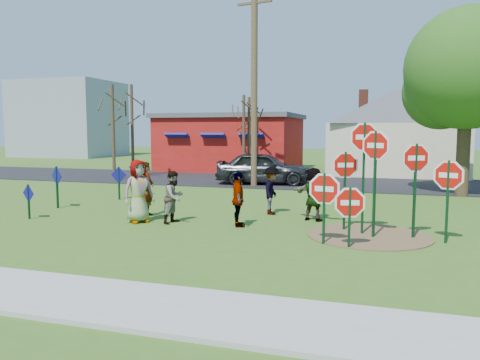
{
  "coord_description": "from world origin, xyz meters",
  "views": [
    {
      "loc": [
        4.8,
        -13.47,
        2.74
      ],
      "look_at": [
        0.12,
        1.74,
        1.07
      ],
      "focal_mm": 35.0,
      "sensor_mm": 36.0,
      "label": 1
    }
  ],
  "objects_px": {
    "stop_sign_d": "(416,166)",
    "person_a": "(138,191)",
    "stop_sign_c": "(375,159)",
    "utility_pole": "(254,78)",
    "person_b": "(147,189)",
    "stop_sign_a": "(324,194)",
    "stop_sign_b": "(364,149)",
    "leafy_tree": "(470,75)",
    "suv": "(263,168)"
  },
  "relations": [
    {
      "from": "stop_sign_c",
      "to": "leafy_tree",
      "type": "distance_m",
      "value": 10.21
    },
    {
      "from": "stop_sign_b",
      "to": "utility_pole",
      "type": "xyz_separation_m",
      "value": [
        -5.63,
        9.64,
        3.03
      ]
    },
    {
      "from": "person_a",
      "to": "person_b",
      "type": "height_order",
      "value": "person_a"
    },
    {
      "from": "stop_sign_d",
      "to": "person_a",
      "type": "xyz_separation_m",
      "value": [
        -7.78,
        -0.16,
        -0.9
      ]
    },
    {
      "from": "stop_sign_c",
      "to": "leafy_tree",
      "type": "xyz_separation_m",
      "value": [
        3.5,
        9.11,
        2.99
      ]
    },
    {
      "from": "stop_sign_b",
      "to": "stop_sign_a",
      "type": "bearing_deg",
      "value": -134.62
    },
    {
      "from": "stop_sign_a",
      "to": "utility_pole",
      "type": "height_order",
      "value": "utility_pole"
    },
    {
      "from": "stop_sign_b",
      "to": "utility_pole",
      "type": "bearing_deg",
      "value": 107.28
    },
    {
      "from": "person_b",
      "to": "leafy_tree",
      "type": "distance_m",
      "value": 13.9
    },
    {
      "from": "stop_sign_c",
      "to": "person_b",
      "type": "bearing_deg",
      "value": -162.27
    },
    {
      "from": "stop_sign_b",
      "to": "person_b",
      "type": "bearing_deg",
      "value": 160.79
    },
    {
      "from": "stop_sign_c",
      "to": "person_a",
      "type": "xyz_separation_m",
      "value": [
        -6.8,
        0.06,
        -1.09
      ]
    },
    {
      "from": "person_b",
      "to": "stop_sign_a",
      "type": "bearing_deg",
      "value": -119.49
    },
    {
      "from": "stop_sign_a",
      "to": "person_a",
      "type": "bearing_deg",
      "value": 175.81
    },
    {
      "from": "stop_sign_b",
      "to": "suv",
      "type": "relative_size",
      "value": 0.64
    },
    {
      "from": "stop_sign_c",
      "to": "suv",
      "type": "xyz_separation_m",
      "value": [
        -5.67,
        10.84,
        -1.18
      ]
    },
    {
      "from": "suv",
      "to": "leafy_tree",
      "type": "bearing_deg",
      "value": -110.01
    },
    {
      "from": "suv",
      "to": "leafy_tree",
      "type": "distance_m",
      "value": 10.22
    },
    {
      "from": "utility_pole",
      "to": "stop_sign_c",
      "type": "bearing_deg",
      "value": -59.26
    },
    {
      "from": "stop_sign_d",
      "to": "utility_pole",
      "type": "xyz_separation_m",
      "value": [
        -6.91,
        9.75,
        3.45
      ]
    },
    {
      "from": "stop_sign_c",
      "to": "person_b",
      "type": "relative_size",
      "value": 1.64
    },
    {
      "from": "person_a",
      "to": "utility_pole",
      "type": "xyz_separation_m",
      "value": [
        0.87,
        9.91,
        4.36
      ]
    },
    {
      "from": "stop_sign_d",
      "to": "suv",
      "type": "distance_m",
      "value": 12.57
    },
    {
      "from": "stop_sign_b",
      "to": "person_a",
      "type": "bearing_deg",
      "value": 169.37
    },
    {
      "from": "stop_sign_d",
      "to": "suv",
      "type": "xyz_separation_m",
      "value": [
        -6.64,
        10.62,
        -0.99
      ]
    },
    {
      "from": "person_b",
      "to": "suv",
      "type": "distance_m",
      "value": 9.88
    },
    {
      "from": "stop_sign_a",
      "to": "utility_pole",
      "type": "relative_size",
      "value": 0.19
    },
    {
      "from": "stop_sign_a",
      "to": "stop_sign_d",
      "type": "height_order",
      "value": "stop_sign_d"
    },
    {
      "from": "stop_sign_c",
      "to": "person_a",
      "type": "bearing_deg",
      "value": -154.2
    },
    {
      "from": "stop_sign_d",
      "to": "person_a",
      "type": "height_order",
      "value": "stop_sign_d"
    },
    {
      "from": "stop_sign_b",
      "to": "stop_sign_c",
      "type": "distance_m",
      "value": 0.5
    },
    {
      "from": "stop_sign_d",
      "to": "person_b",
      "type": "relative_size",
      "value": 1.45
    },
    {
      "from": "person_b",
      "to": "utility_pole",
      "type": "distance_m",
      "value": 10.01
    },
    {
      "from": "stop_sign_d",
      "to": "stop_sign_a",
      "type": "bearing_deg",
      "value": -172.36
    },
    {
      "from": "person_a",
      "to": "person_b",
      "type": "xyz_separation_m",
      "value": [
        -0.25,
        1.0,
        -0.07
      ]
    },
    {
      "from": "stop_sign_b",
      "to": "suv",
      "type": "bearing_deg",
      "value": 104.04
    },
    {
      "from": "person_a",
      "to": "stop_sign_c",
      "type": "bearing_deg",
      "value": -52.78
    },
    {
      "from": "stop_sign_b",
      "to": "leafy_tree",
      "type": "relative_size",
      "value": 0.4
    },
    {
      "from": "person_b",
      "to": "stop_sign_c",
      "type": "bearing_deg",
      "value": -108.44
    },
    {
      "from": "stop_sign_a",
      "to": "suv",
      "type": "distance_m",
      "value": 12.72
    },
    {
      "from": "stop_sign_c",
      "to": "utility_pole",
      "type": "height_order",
      "value": "utility_pole"
    },
    {
      "from": "stop_sign_c",
      "to": "person_b",
      "type": "height_order",
      "value": "stop_sign_c"
    },
    {
      "from": "stop_sign_a",
      "to": "stop_sign_d",
      "type": "bearing_deg",
      "value": 37.72
    },
    {
      "from": "person_a",
      "to": "suv",
      "type": "bearing_deg",
      "value": 31.77
    },
    {
      "from": "stop_sign_b",
      "to": "utility_pole",
      "type": "relative_size",
      "value": 0.31
    },
    {
      "from": "person_b",
      "to": "leafy_tree",
      "type": "height_order",
      "value": "leafy_tree"
    },
    {
      "from": "person_a",
      "to": "person_b",
      "type": "bearing_deg",
      "value": 51.81
    },
    {
      "from": "leafy_tree",
      "to": "utility_pole",
      "type": "bearing_deg",
      "value": 174.79
    },
    {
      "from": "utility_pole",
      "to": "stop_sign_b",
      "type": "bearing_deg",
      "value": -59.69
    },
    {
      "from": "stop_sign_d",
      "to": "leafy_tree",
      "type": "relative_size",
      "value": 0.33
    }
  ]
}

